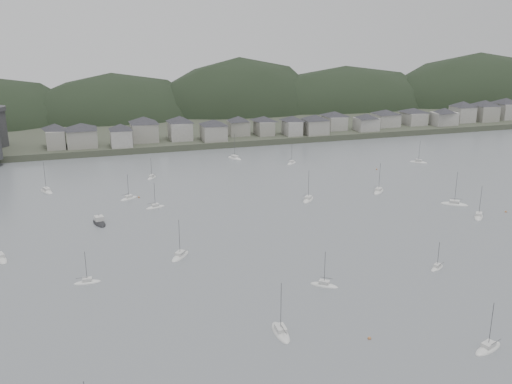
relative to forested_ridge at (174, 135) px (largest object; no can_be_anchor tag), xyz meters
name	(u,v)px	position (x,y,z in m)	size (l,w,h in m)	color
ground	(360,314)	(-4.83, -269.40, 11.28)	(900.00, 900.00, 0.00)	slate
far_shore_land	(160,110)	(-4.83, 25.60, 12.78)	(900.00, 250.00, 3.00)	#383D2D
forested_ridge	(174,135)	(0.00, 0.00, 0.00)	(851.55, 103.94, 102.57)	black
waterfront_town	(286,123)	(45.75, -86.06, 19.95)	(451.48, 28.46, 12.92)	gray
moored_fleet	(254,231)	(-11.75, -214.40, 11.46)	(249.71, 175.12, 12.49)	silver
motor_launch_far	(99,223)	(-55.81, -193.14, 11.57)	(5.03, 9.45, 4.12)	black
mooring_buoys	(289,230)	(-1.52, -216.87, 11.43)	(165.59, 120.62, 0.70)	#BD743F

